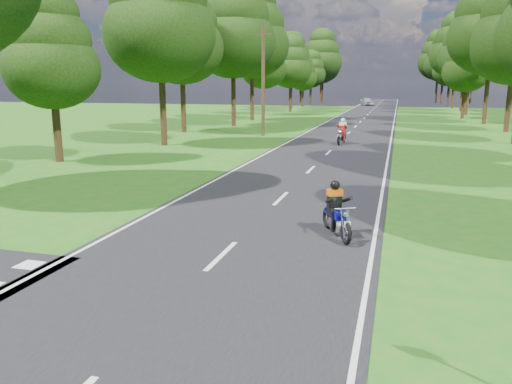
% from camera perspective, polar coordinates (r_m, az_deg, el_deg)
% --- Properties ---
extents(ground, '(160.00, 160.00, 0.00)m').
position_cam_1_polar(ground, '(9.77, -8.00, -11.11)').
color(ground, '#1A5F15').
rests_on(ground, ground).
extents(main_road, '(7.00, 140.00, 0.02)m').
position_cam_1_polar(main_road, '(58.42, 12.28, 8.27)').
color(main_road, black).
rests_on(main_road, ground).
extents(road_markings, '(7.40, 140.00, 0.01)m').
position_cam_1_polar(road_markings, '(56.56, 12.01, 8.17)').
color(road_markings, silver).
rests_on(road_markings, main_road).
extents(treeline, '(40.00, 115.35, 14.78)m').
position_cam_1_polar(treeline, '(68.41, 14.42, 15.63)').
color(treeline, black).
rests_on(treeline, ground).
extents(telegraph_pole, '(1.20, 0.26, 8.00)m').
position_cam_1_polar(telegraph_pole, '(37.45, 0.82, 12.64)').
color(telegraph_pole, '#382616').
rests_on(telegraph_pole, ground).
extents(rider_near_blue, '(1.26, 1.78, 1.42)m').
position_cam_1_polar(rider_near_blue, '(12.87, 9.22, -1.93)').
color(rider_near_blue, '#0E0C85').
rests_on(rider_near_blue, main_road).
extents(rider_far_red, '(0.83, 2.03, 1.65)m').
position_cam_1_polar(rider_far_red, '(32.82, 9.79, 6.87)').
color(rider_far_red, maroon).
rests_on(rider_far_red, main_road).
extents(distant_car, '(2.87, 4.48, 1.42)m').
position_cam_1_polar(distant_car, '(91.71, 12.55, 10.08)').
color(distant_car, silver).
rests_on(distant_car, main_road).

